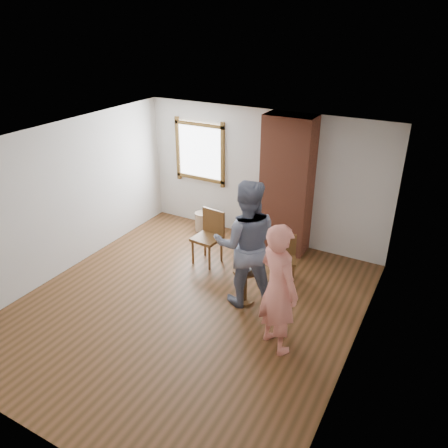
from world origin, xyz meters
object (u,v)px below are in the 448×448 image
(dining_chair_left, at_px, (210,234))
(man, at_px, (246,244))
(stoneware_crock, at_px, (203,222))
(dining_chair_right, at_px, (285,256))
(side_table, at_px, (245,280))
(person_pink, at_px, (278,289))

(dining_chair_left, xyz_separation_m, man, (1.12, -0.81, 0.47))
(stoneware_crock, xyz_separation_m, dining_chair_left, (0.77, -1.01, 0.35))
(stoneware_crock, relative_size, man, 0.20)
(stoneware_crock, height_order, dining_chair_left, dining_chair_left)
(dining_chair_left, height_order, dining_chair_right, dining_chair_left)
(dining_chair_right, xyz_separation_m, side_table, (-0.28, -0.94, -0.05))
(dining_chair_right, bearing_deg, stoneware_crock, 134.88)
(dining_chair_left, relative_size, side_table, 1.65)
(man, xyz_separation_m, person_pink, (0.83, -0.74, -0.09))
(side_table, xyz_separation_m, man, (-0.02, 0.03, 0.62))
(stoneware_crock, distance_m, man, 2.75)
(side_table, bearing_deg, man, 121.81)
(stoneware_crock, height_order, side_table, side_table)
(side_table, bearing_deg, dining_chair_right, 73.33)
(dining_chair_left, xyz_separation_m, person_pink, (1.96, -1.55, 0.38))
(stoneware_crock, relative_size, dining_chair_right, 0.50)
(dining_chair_left, distance_m, man, 1.46)
(dining_chair_right, distance_m, man, 1.11)
(stoneware_crock, bearing_deg, dining_chair_right, -22.61)
(stoneware_crock, distance_m, person_pink, 3.81)
(man, distance_m, person_pink, 1.12)
(dining_chair_right, height_order, side_table, dining_chair_right)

